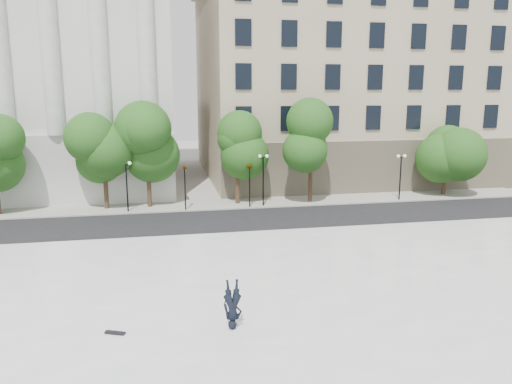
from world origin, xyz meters
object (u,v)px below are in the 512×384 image
at_px(traffic_light_west, 184,167).
at_px(traffic_light_east, 250,163).
at_px(person_lying, 233,322).
at_px(skateboard, 115,333).

relative_size(traffic_light_west, traffic_light_east, 0.97).
bearing_deg(person_lying, traffic_light_west, 95.66).
height_order(traffic_light_east, skateboard, traffic_light_east).
xyz_separation_m(traffic_light_east, skateboard, (-9.02, -21.22, -3.28)).
xyz_separation_m(traffic_light_west, skateboard, (-3.78, -21.22, -3.13)).
bearing_deg(traffic_light_west, skateboard, -100.11).
height_order(traffic_light_west, skateboard, traffic_light_west).
relative_size(traffic_light_east, person_lying, 2.16).
height_order(traffic_light_west, traffic_light_east, traffic_light_east).
bearing_deg(skateboard, traffic_light_west, 102.66).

